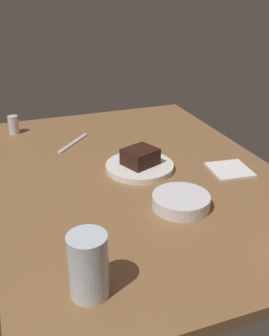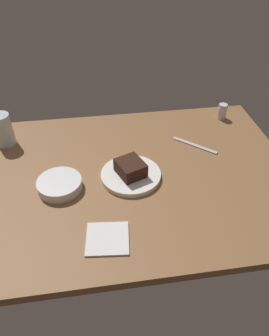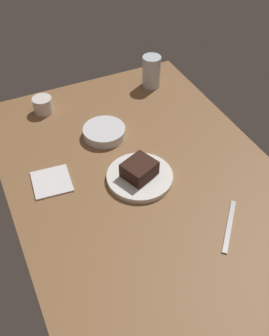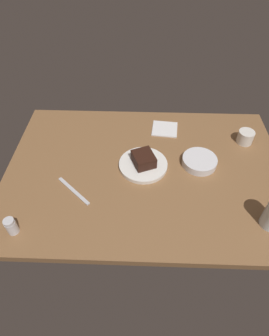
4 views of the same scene
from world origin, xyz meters
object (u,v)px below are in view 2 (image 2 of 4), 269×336
(salt_shaker, at_px, (222,111))
(butter_knife, at_px, (195,145))
(dessert_plate, at_px, (131,175))
(chocolate_cake_slice, at_px, (131,168))
(folded_napkin, at_px, (107,239))
(water_glass, at_px, (3,130))
(side_bowl, at_px, (60,185))

(salt_shaker, relative_size, butter_knife, 0.36)
(dessert_plate, height_order, butter_knife, dessert_plate)
(chocolate_cake_slice, distance_m, folded_napkin, 0.28)
(water_glass, relative_size, side_bowl, 0.87)
(water_glass, bearing_deg, butter_knife, 170.37)
(side_bowl, bearing_deg, salt_shaker, -152.82)
(chocolate_cake_slice, relative_size, butter_knife, 0.50)
(side_bowl, relative_size, butter_knife, 0.79)
(folded_napkin, bearing_deg, water_glass, -55.97)
(dessert_plate, relative_size, water_glass, 1.62)
(salt_shaker, distance_m, folded_napkin, 0.82)
(water_glass, distance_m, side_bowl, 0.37)
(folded_napkin, bearing_deg, side_bowl, -59.28)
(dessert_plate, xyz_separation_m, water_glass, (0.46, -0.27, 0.06))
(salt_shaker, bearing_deg, dessert_plate, 36.56)
(chocolate_cake_slice, xyz_separation_m, water_glass, (0.46, -0.28, 0.02))
(chocolate_cake_slice, xyz_separation_m, salt_shaker, (-0.46, -0.34, -0.01))
(water_glass, xyz_separation_m, side_bowl, (-0.22, 0.30, -0.05))
(butter_knife, bearing_deg, salt_shaker, -90.97)
(side_bowl, bearing_deg, butter_knife, -161.88)
(salt_shaker, distance_m, side_bowl, 0.79)
(side_bowl, bearing_deg, chocolate_cake_slice, -175.21)
(dessert_plate, distance_m, water_glass, 0.54)
(chocolate_cake_slice, distance_m, butter_knife, 0.32)
(water_glass, bearing_deg, chocolate_cake_slice, 149.18)
(chocolate_cake_slice, relative_size, side_bowl, 0.63)
(chocolate_cake_slice, distance_m, water_glass, 0.54)
(chocolate_cake_slice, height_order, side_bowl, chocolate_cake_slice)
(water_glass, bearing_deg, side_bowl, 126.50)
(side_bowl, bearing_deg, folded_napkin, 120.72)
(dessert_plate, xyz_separation_m, chocolate_cake_slice, (0.00, 0.00, 0.03))
(salt_shaker, height_order, folded_napkin, salt_shaker)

